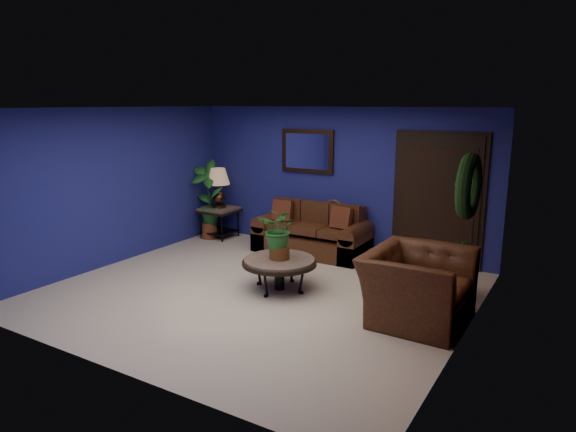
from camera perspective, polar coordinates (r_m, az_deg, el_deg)
The scene contains 18 objects.
floor at distance 7.21m, azimuth -3.29°, elevation -8.39°, with size 5.50×5.50×0.00m, color beige.
wall_back at distance 9.01m, azimuth 5.60°, elevation 4.03°, with size 5.50×0.04×2.50m, color navy.
wall_left at distance 8.70m, azimuth -18.58°, elevation 3.13°, with size 0.04×5.00×2.50m, color navy.
wall_right_brick at distance 5.81m, azimuth 19.62°, elevation -1.37°, with size 0.04×5.00×2.50m, color brown.
ceiling at distance 6.74m, azimuth -3.56°, elevation 11.90°, with size 5.50×5.00×0.02m, color silver.
crown_molding at distance 5.66m, azimuth 20.20°, elevation 10.34°, with size 0.03×5.00×0.14m, color white.
wall_mirror at distance 9.19m, azimuth 2.15°, elevation 7.20°, with size 1.02×0.06×0.77m, color #462D17.
closet_door at distance 8.42m, azimuth 16.29°, elevation 1.61°, with size 1.44×0.06×2.18m, color black.
wreath at distance 5.78m, azimuth 19.46°, elevation 3.14°, with size 0.72×0.72×0.16m, color black.
sofa at distance 8.94m, azimuth 2.80°, elevation -2.27°, with size 1.96×0.85×0.88m.
coffee_table at distance 7.16m, azimuth -0.96°, elevation -5.21°, with size 1.04×1.04×0.45m.
end_table at distance 9.98m, azimuth -7.64°, elevation 0.16°, with size 0.65×0.65×0.59m.
table_lamp at distance 9.87m, azimuth -7.74°, elevation 3.65°, with size 0.44×0.44×0.73m.
side_chair at distance 8.79m, azimuth 4.69°, elevation -0.91°, with size 0.46×0.46×0.95m.
armchair at distance 6.38m, azimuth 14.16°, elevation -7.55°, with size 1.30×1.14×0.85m, color #4D2A16.
coffee_plant at distance 7.04m, azimuth -0.97°, elevation -1.69°, with size 0.59×0.53×0.72m.
floor_plant at distance 7.32m, azimuth 18.12°, elevation -5.32°, with size 0.39×0.33×0.79m.
tall_plant at distance 9.91m, azimuth -8.85°, elevation 2.18°, with size 0.76×0.62×1.51m.
Camera 1 is at (3.81, -5.56, 2.57)m, focal length 32.00 mm.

